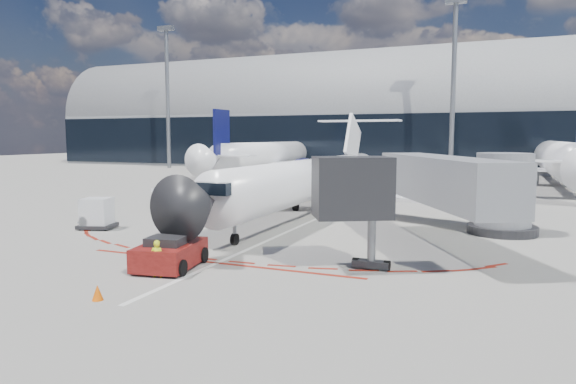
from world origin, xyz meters
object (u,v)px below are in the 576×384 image
at_px(ramp_worker, 157,259).
at_px(uld_container, 97,214).
at_px(pushback_tug, 170,254).
at_px(regional_jet, 309,179).

xyz_separation_m(ramp_worker, uld_container, (-10.37, 7.79, 0.18)).
height_order(pushback_tug, ramp_worker, ramp_worker).
distance_m(regional_jet, pushback_tug, 17.03).
bearing_deg(pushback_tug, uld_container, 137.39).
relative_size(regional_jet, ramp_worker, 20.49).
distance_m(pushback_tug, uld_container, 11.82).
bearing_deg(pushback_tug, regional_jet, 78.76).
bearing_deg(uld_container, ramp_worker, -54.32).
bearing_deg(regional_jet, uld_container, -134.25).
xyz_separation_m(regional_jet, pushback_tug, (-0.33, -16.91, -2.02)).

